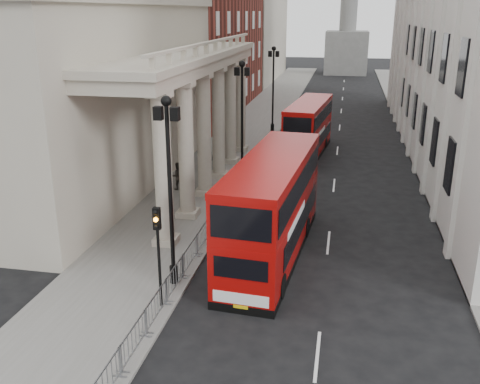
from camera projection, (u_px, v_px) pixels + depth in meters
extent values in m
plane|color=black|center=(157.00, 337.00, 20.09)|extent=(260.00, 260.00, 0.00)
cube|color=slate|center=(237.00, 145.00, 48.49)|extent=(6.00, 140.00, 0.12)
cube|color=slate|center=(427.00, 154.00, 45.47)|extent=(3.00, 140.00, 0.12)
cube|color=slate|center=(269.00, 147.00, 47.95)|extent=(0.20, 140.00, 0.14)
cube|color=#A89D8C|center=(96.00, 97.00, 36.81)|extent=(9.00, 28.00, 12.00)
cube|color=maroon|center=(205.00, 17.00, 63.07)|extent=(9.00, 32.00, 22.00)
cube|color=#A89D8C|center=(252.00, 21.00, 93.13)|extent=(9.00, 30.00, 20.00)
cube|color=#60605E|center=(346.00, 53.00, 103.18)|extent=(8.00, 8.00, 8.00)
cylinder|color=black|center=(174.00, 274.00, 23.75)|extent=(0.36, 0.36, 0.80)
cylinder|color=black|center=(170.00, 198.00, 22.59)|extent=(0.18, 0.18, 8.00)
sphere|color=black|center=(166.00, 101.00, 21.28)|extent=(0.44, 0.44, 0.44)
cube|color=black|center=(175.00, 114.00, 21.37)|extent=(0.35, 0.35, 0.55)
cube|color=black|center=(158.00, 113.00, 21.50)|extent=(0.35, 0.35, 0.55)
cylinder|color=black|center=(242.00, 173.00, 38.62)|extent=(0.36, 0.36, 0.80)
cylinder|color=black|center=(242.00, 124.00, 37.46)|extent=(0.18, 0.18, 8.00)
sphere|color=black|center=(242.00, 64.00, 36.14)|extent=(0.44, 0.44, 0.44)
cube|color=black|center=(247.00, 72.00, 36.24)|extent=(0.35, 0.35, 0.55)
cube|color=black|center=(237.00, 71.00, 36.37)|extent=(0.35, 0.35, 0.55)
cylinder|color=black|center=(272.00, 128.00, 53.48)|extent=(0.36, 0.36, 0.80)
cylinder|color=black|center=(273.00, 92.00, 52.32)|extent=(0.18, 0.18, 8.00)
sphere|color=black|center=(274.00, 49.00, 51.01)|extent=(0.44, 0.44, 0.44)
cube|color=black|center=(277.00, 54.00, 51.10)|extent=(0.35, 0.35, 0.55)
cube|color=black|center=(270.00, 54.00, 51.23)|extent=(0.35, 0.35, 0.55)
cylinder|color=black|center=(160.00, 268.00, 21.46)|extent=(0.12, 0.12, 3.40)
cube|color=black|center=(157.00, 218.00, 20.77)|extent=(0.28, 0.22, 0.90)
sphere|color=black|center=(155.00, 212.00, 20.55)|extent=(0.18, 0.18, 0.18)
sphere|color=orange|center=(156.00, 220.00, 20.64)|extent=(0.18, 0.18, 0.18)
sphere|color=black|center=(156.00, 227.00, 20.74)|extent=(0.18, 0.18, 0.18)
cube|color=gray|center=(105.00, 384.00, 16.55)|extent=(0.50, 2.30, 1.10)
cube|color=gray|center=(134.00, 340.00, 18.73)|extent=(0.50, 2.30, 1.10)
cube|color=gray|center=(157.00, 306.00, 20.92)|extent=(0.50, 2.30, 1.10)
cube|color=gray|center=(175.00, 278.00, 23.10)|extent=(0.50, 2.30, 1.10)
cube|color=gray|center=(190.00, 255.00, 25.28)|extent=(0.50, 2.30, 1.10)
cube|color=gray|center=(203.00, 236.00, 27.47)|extent=(0.50, 2.30, 1.10)
cube|color=gray|center=(214.00, 219.00, 29.65)|extent=(0.50, 2.30, 1.10)
cube|color=#9B0807|center=(272.00, 227.00, 26.38)|extent=(3.65, 11.80, 2.21)
cube|color=#9B0807|center=(273.00, 183.00, 25.64)|extent=(3.65, 11.80, 1.94)
cube|color=#9B0807|center=(273.00, 161.00, 25.28)|extent=(3.70, 11.85, 0.28)
cube|color=black|center=(272.00, 251.00, 26.80)|extent=(3.68, 11.80, 0.39)
cube|color=black|center=(272.00, 222.00, 26.29)|extent=(3.55, 9.60, 1.11)
cube|color=black|center=(273.00, 181.00, 25.61)|extent=(3.67, 11.14, 1.22)
cube|color=white|center=(241.00, 299.00, 21.34)|extent=(2.32, 0.25, 0.50)
cube|color=yellow|center=(241.00, 307.00, 21.44)|extent=(0.61, 0.09, 0.14)
cylinder|color=black|center=(224.00, 278.00, 23.31)|extent=(0.44, 1.13, 1.11)
cylinder|color=black|center=(280.00, 286.00, 22.68)|extent=(0.44, 1.13, 1.11)
cylinder|color=black|center=(260.00, 222.00, 29.47)|extent=(0.44, 1.13, 1.11)
cylinder|color=black|center=(305.00, 227.00, 28.84)|extent=(0.44, 1.13, 1.11)
cube|color=#B60A08|center=(308.00, 139.00, 45.42)|extent=(3.47, 10.47, 1.96)
cube|color=#B60A08|center=(309.00, 115.00, 44.77)|extent=(3.47, 10.47, 1.71)
cube|color=#B60A08|center=(310.00, 103.00, 44.45)|extent=(3.52, 10.51, 0.24)
cube|color=black|center=(307.00, 152.00, 45.79)|extent=(3.49, 10.47, 0.34)
cube|color=black|center=(308.00, 136.00, 45.34)|extent=(3.33, 8.53, 0.98)
cube|color=black|center=(309.00, 114.00, 44.74)|extent=(3.47, 9.89, 1.08)
cube|color=white|center=(296.00, 162.00, 40.99)|extent=(2.05, 0.27, 0.44)
cube|color=yellow|center=(296.00, 166.00, 41.09)|extent=(0.54, 0.09, 0.13)
cylinder|color=black|center=(286.00, 158.00, 42.76)|extent=(0.41, 1.01, 0.98)
cylinder|color=black|center=(314.00, 160.00, 42.15)|extent=(0.41, 1.01, 0.98)
cylinder|color=black|center=(300.00, 141.00, 48.16)|extent=(0.41, 1.01, 0.98)
cylinder|color=black|center=(325.00, 143.00, 47.55)|extent=(0.41, 1.01, 0.98)
imported|color=black|center=(183.00, 177.00, 36.07)|extent=(0.75, 0.61, 1.76)
imported|color=black|center=(178.00, 176.00, 36.01)|extent=(1.16, 1.08, 1.89)
imported|color=black|center=(217.00, 156.00, 41.27)|extent=(0.94, 0.73, 1.70)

